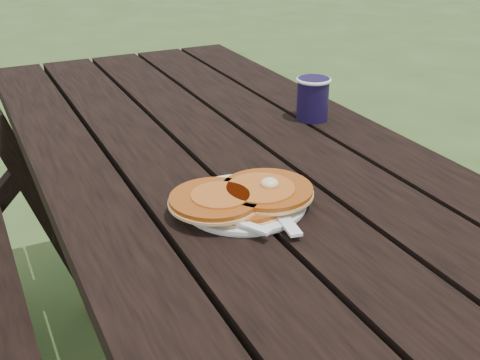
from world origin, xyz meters
name	(u,v)px	position (x,y,z in m)	size (l,w,h in m)	color
picnic_table	(233,307)	(0.00, 0.00, 0.37)	(1.36, 1.80, 0.75)	black
plate	(244,204)	(-0.08, -0.21, 0.76)	(0.20, 0.20, 0.01)	white
pancake_stack	(243,196)	(-0.09, -0.22, 0.77)	(0.24, 0.16, 0.04)	#AF5013
knife	(276,208)	(-0.05, -0.26, 0.76)	(0.02, 0.18, 0.01)	white
fork	(240,222)	(-0.12, -0.29, 0.77)	(0.03, 0.16, 0.01)	white
coffee_cup	(313,96)	(0.25, 0.10, 0.81)	(0.08, 0.08, 0.10)	black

